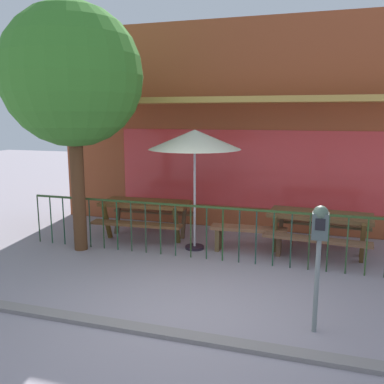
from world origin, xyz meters
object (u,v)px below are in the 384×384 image
object	(u,v)px
picnic_table_right	(320,222)
street_tree	(72,77)
patio_bench	(248,234)
picnic_table_left	(146,209)
patio_umbrella	(195,140)
parking_meter_near	(319,236)

from	to	relation	value
picnic_table_right	street_tree	bearing A→B (deg)	-166.70
street_tree	patio_bench	bearing A→B (deg)	14.23
picnic_table_left	patio_bench	xyz separation A→B (m)	(2.17, -0.26, -0.26)
picnic_table_left	picnic_table_right	distance (m)	3.42
picnic_table_left	patio_umbrella	distance (m)	1.89
picnic_table_right	parking_meter_near	xyz separation A→B (m)	(-0.02, -2.88, 0.57)
picnic_table_right	patio_umbrella	world-z (taller)	patio_umbrella
picnic_table_left	parking_meter_near	distance (m)	4.50
parking_meter_near	street_tree	xyz separation A→B (m)	(-4.30, 1.86, 2.01)
patio_bench	street_tree	size ratio (longest dim) A/B	0.32
patio_umbrella	street_tree	xyz separation A→B (m)	(-2.06, -0.68, 1.12)
picnic_table_left	patio_umbrella	xyz separation A→B (m)	(1.16, -0.36, 1.45)
patio_umbrella	patio_bench	xyz separation A→B (m)	(1.01, 0.10, -1.71)
patio_bench	parking_meter_near	xyz separation A→B (m)	(1.23, -2.63, 0.83)
patio_umbrella	patio_bench	world-z (taller)	patio_umbrella
patio_bench	street_tree	xyz separation A→B (m)	(-3.07, -0.78, 2.83)
picnic_table_right	street_tree	xyz separation A→B (m)	(-4.32, -1.02, 2.57)
patio_umbrella	parking_meter_near	distance (m)	3.50
picnic_table_left	parking_meter_near	xyz separation A→B (m)	(3.40, -2.89, 0.57)
picnic_table_left	patio_umbrella	world-z (taller)	patio_umbrella
patio_umbrella	street_tree	world-z (taller)	street_tree
patio_umbrella	picnic_table_left	bearing A→B (deg)	162.77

